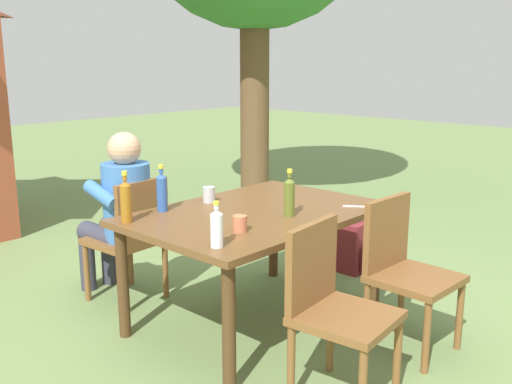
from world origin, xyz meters
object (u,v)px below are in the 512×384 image
object	(u,v)px
chair_near_left	(332,302)
backpack_by_near_side	(359,246)
chair_near_right	(403,265)
bottle_olive	(289,196)
chair_far_left	(132,234)
table_knife	(365,206)
dining_table	(256,224)
bottle_amber	(126,200)
bottle_clear	(217,227)
person_in_white_shirt	(121,207)
cup_terracotta	(240,224)
bottle_blue	(162,191)
cup_steel	(209,195)

from	to	relation	value
chair_near_left	backpack_by_near_side	size ratio (longest dim) A/B	2.19
chair_near_right	bottle_olive	xyz separation A→B (m)	(-0.30, 0.60, 0.36)
chair_far_left	table_knife	bearing A→B (deg)	-55.35
dining_table	chair_far_left	xyz separation A→B (m)	(-0.34, 0.83, -0.16)
chair_near_right	bottle_amber	bearing A→B (deg)	130.62
bottle_amber	bottle_clear	bearing A→B (deg)	-86.88
person_in_white_shirt	backpack_by_near_side	world-z (taller)	person_in_white_shirt
person_in_white_shirt	cup_terracotta	bearing A→B (deg)	-91.61
dining_table	chair_near_right	size ratio (longest dim) A/B	1.76
chair_far_left	cup_terracotta	distance (m)	1.09
bottle_blue	table_knife	bearing A→B (deg)	-42.98
dining_table	table_knife	world-z (taller)	table_knife
chair_far_left	backpack_by_near_side	world-z (taller)	chair_far_left
chair_far_left	bottle_amber	distance (m)	0.68
bottle_blue	cup_terracotta	size ratio (longest dim) A/B	3.28
bottle_blue	cup_terracotta	bearing A→B (deg)	-88.97
chair_far_left	bottle_olive	xyz separation A→B (m)	(0.39, -1.05, 0.36)
chair_far_left	chair_near_right	bearing A→B (deg)	-67.46
chair_near_left	table_knife	size ratio (longest dim) A/B	4.17
chair_far_left	bottle_clear	size ratio (longest dim) A/B	3.71
dining_table	bottle_olive	xyz separation A→B (m)	(0.05, -0.22, 0.21)
dining_table	cup_steel	world-z (taller)	cup_steel
chair_near_left	bottle_amber	bearing A→B (deg)	105.41
bottle_clear	chair_far_left	bearing A→B (deg)	75.16
bottle_blue	cup_steel	xyz separation A→B (m)	(0.35, -0.04, -0.07)
cup_terracotta	chair_near_left	bearing A→B (deg)	-87.64
bottle_amber	table_knife	xyz separation A→B (m)	(1.22, -0.82, -0.12)
bottle_amber	cup_terracotta	bearing A→B (deg)	-63.06
bottle_amber	backpack_by_near_side	xyz separation A→B (m)	(1.93, -0.34, -0.67)
chair_near_left	bottle_blue	xyz separation A→B (m)	(-0.04, 1.25, 0.37)
person_in_white_shirt	cup_terracotta	size ratio (longest dim) A/B	13.39
dining_table	chair_far_left	world-z (taller)	chair_far_left
bottle_blue	bottle_olive	world-z (taller)	bottle_blue
cup_steel	chair_far_left	bearing A→B (deg)	123.56
bottle_olive	bottle_amber	world-z (taller)	bottle_amber
bottle_blue	backpack_by_near_side	size ratio (longest dim) A/B	0.73
backpack_by_near_side	bottle_amber	bearing A→B (deg)	170.02
chair_near_left	bottle_olive	distance (m)	0.81
bottle_amber	bottle_olive	bearing A→B (deg)	-39.28
bottle_olive	cup_steel	size ratio (longest dim) A/B	2.80
chair_near_left	cup_terracotta	distance (m)	0.66
cup_steel	bottle_blue	bearing A→B (deg)	172.75
bottle_blue	cup_terracotta	world-z (taller)	bottle_blue
chair_near_right	cup_steel	distance (m)	1.30
bottle_blue	cup_steel	size ratio (longest dim) A/B	2.84
chair_near_left	bottle_olive	xyz separation A→B (m)	(0.40, 0.60, 0.36)
bottle_blue	bottle_clear	xyz separation A→B (m)	(-0.26, -0.75, -0.02)
chair_far_left	bottle_amber	world-z (taller)	bottle_amber
cup_steel	dining_table	bearing A→B (deg)	-83.77
chair_near_right	backpack_by_near_side	distance (m)	1.28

